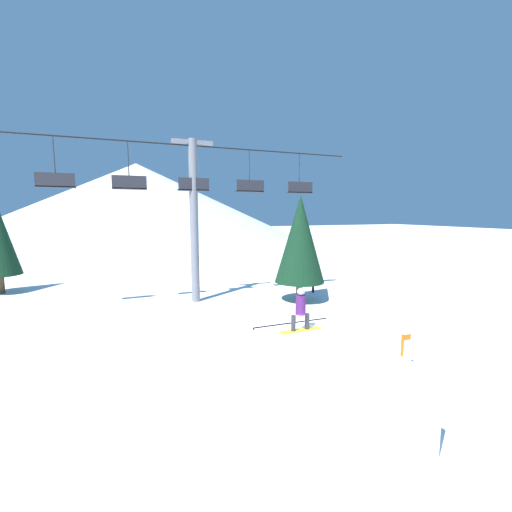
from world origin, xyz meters
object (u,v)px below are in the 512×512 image
at_px(pine_tree_near, 300,239).
at_px(trail_marker, 402,351).
at_px(snowboarder, 301,309).
at_px(distant_skier, 313,283).
at_px(snow_ramp, 331,383).

xyz_separation_m(pine_tree_near, trail_marker, (-1.25, -9.50, -3.13)).
relative_size(snowboarder, distant_skier, 1.09).
height_order(pine_tree_near, distant_skier, pine_tree_near).
bearing_deg(snow_ramp, trail_marker, 19.59).
bearing_deg(snowboarder, snow_ramp, -85.78).
bearing_deg(snowboarder, pine_tree_near, 60.88).
bearing_deg(snowboarder, trail_marker, -1.25).
bearing_deg(snow_ramp, distant_skier, 60.34).
bearing_deg(snow_ramp, pine_tree_near, 64.74).
distance_m(snow_ramp, snowboarder, 2.19).
bearing_deg(trail_marker, pine_tree_near, 82.50).
distance_m(snowboarder, distant_skier, 13.37).
height_order(snow_ramp, pine_tree_near, pine_tree_near).
bearing_deg(pine_tree_near, snow_ramp, -115.26).
distance_m(trail_marker, distant_skier, 11.63).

